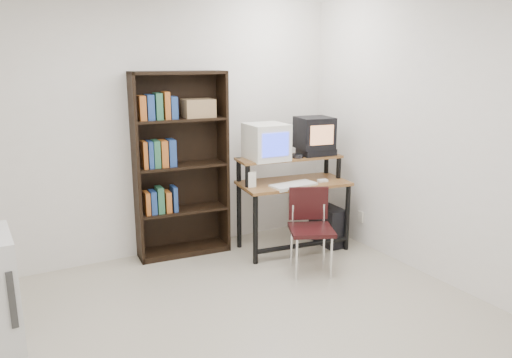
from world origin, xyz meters
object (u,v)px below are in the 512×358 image
crt_monitor (266,142)px  bookshelf (180,163)px  computer_desk (293,187)px  crt_tv (314,133)px  pc_tower (327,225)px  school_chair (310,221)px

crt_monitor → bookshelf: bearing=160.4°
computer_desk → crt_monitor: crt_monitor is taller
computer_desk → bookshelf: (-1.07, 0.46, 0.28)m
computer_desk → crt_tv: 0.62m
pc_tower → bookshelf: (-1.48, 0.54, 0.75)m
crt_tv → bookshelf: size_ratio=0.21×
school_chair → crt_monitor: bearing=121.4°
pc_tower → crt_monitor: bearing=165.3°
computer_desk → school_chair: 0.61m
crt_monitor → school_chair: size_ratio=0.53×
crt_tv → bookshelf: bookshelf is taller
crt_monitor → bookshelf: 0.91m
crt_monitor → pc_tower: size_ratio=0.93×
computer_desk → school_chair: bearing=-98.5°
crt_monitor → pc_tower: crt_monitor is taller
crt_monitor → school_chair: crt_monitor is taller
crt_tv → pc_tower: size_ratio=0.89×
computer_desk → pc_tower: computer_desk is taller
crt_monitor → school_chair: 0.96m
computer_desk → bookshelf: size_ratio=0.63×
school_chair → crt_tv: bearing=77.5°
crt_monitor → crt_tv: size_ratio=1.04×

